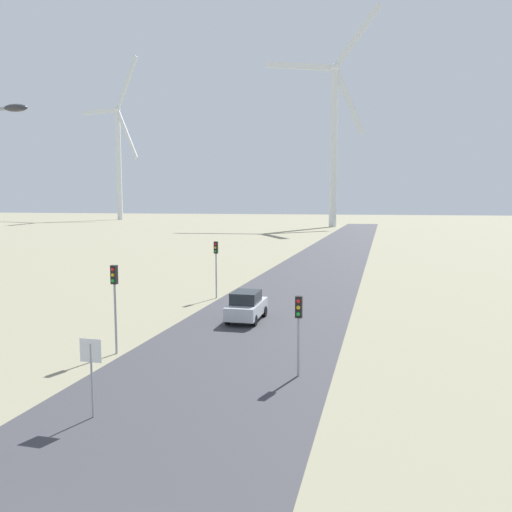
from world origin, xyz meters
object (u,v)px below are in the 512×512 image
(traffic_light_post_near_right, at_px, (299,318))
(traffic_light_post_near_left, at_px, (114,289))
(wind_turbine_far_left, at_px, (118,151))
(stop_sign_near, at_px, (91,363))
(traffic_light_post_mid_left, at_px, (216,257))
(wind_turbine_left, at_px, (334,129))
(car_approaching, at_px, (246,306))

(traffic_light_post_near_right, bearing_deg, traffic_light_post_near_left, 174.12)
(traffic_light_post_near_right, relative_size, wind_turbine_far_left, 0.05)
(stop_sign_near, relative_size, traffic_light_post_mid_left, 0.63)
(traffic_light_post_near_right, xyz_separation_m, wind_turbine_left, (-11.57, 130.35, 26.13))
(wind_turbine_left, bearing_deg, car_approaching, -86.77)
(car_approaching, height_order, wind_turbine_left, wind_turbine_left)
(traffic_light_post_near_right, bearing_deg, traffic_light_post_mid_left, 119.98)
(traffic_light_post_near_left, xyz_separation_m, traffic_light_post_mid_left, (0.11, 14.47, 0.02))
(stop_sign_near, distance_m, traffic_light_post_mid_left, 21.32)
(traffic_light_post_near_left, relative_size, car_approaching, 1.04)
(traffic_light_post_near_right, height_order, wind_turbine_left, wind_turbine_left)
(traffic_light_post_near_left, relative_size, traffic_light_post_mid_left, 0.99)
(stop_sign_near, distance_m, wind_turbine_far_left, 204.61)
(traffic_light_post_near_right, xyz_separation_m, car_approaching, (-4.73, 9.02, -1.58))
(stop_sign_near, xyz_separation_m, wind_turbine_far_left, (-99.17, 176.94, 26.87))
(traffic_light_post_near_right, bearing_deg, stop_sign_near, -136.69)
(stop_sign_near, xyz_separation_m, traffic_light_post_near_left, (-2.94, 6.63, 1.22))
(traffic_light_post_mid_left, distance_m, wind_turbine_far_left, 185.00)
(traffic_light_post_near_left, height_order, traffic_light_post_mid_left, traffic_light_post_mid_left)
(stop_sign_near, xyz_separation_m, traffic_light_post_near_right, (6.05, 5.70, 0.59))
(traffic_light_post_near_left, height_order, traffic_light_post_near_right, traffic_light_post_near_left)
(stop_sign_near, bearing_deg, wind_turbine_far_left, 119.27)
(car_approaching, bearing_deg, traffic_light_post_near_left, -117.72)
(wind_turbine_far_left, xyz_separation_m, wind_turbine_left, (93.65, -40.89, -0.15))
(car_approaching, bearing_deg, traffic_light_post_near_right, -62.30)
(car_approaching, height_order, wind_turbine_far_left, wind_turbine_far_left)
(traffic_light_post_mid_left, distance_m, car_approaching, 7.93)
(traffic_light_post_mid_left, bearing_deg, wind_turbine_far_left, 121.72)
(traffic_light_post_near_left, xyz_separation_m, car_approaching, (4.25, 8.09, -2.22))
(stop_sign_near, relative_size, car_approaching, 0.66)
(traffic_light_post_near_left, bearing_deg, wind_turbine_far_left, 119.47)
(traffic_light_post_mid_left, bearing_deg, traffic_light_post_near_left, -90.42)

